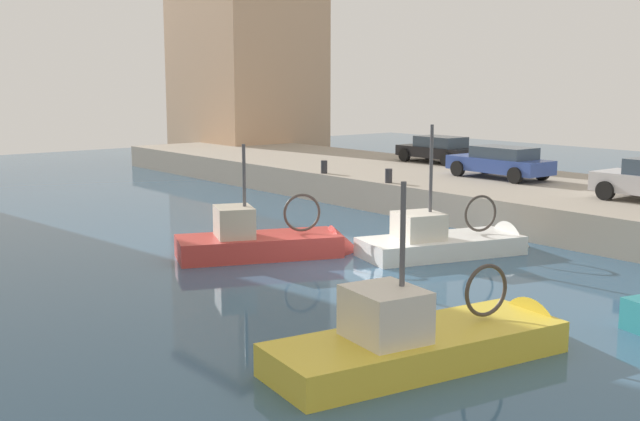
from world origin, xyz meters
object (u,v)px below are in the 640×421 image
Objects in this scene: mooring_bollard_south at (389,176)px; fishing_boat_yellow at (435,353)px; fishing_boat_white at (453,250)px; fishing_boat_red at (271,252)px; parked_car_black at (438,149)px; parked_car_blue at (501,162)px; mooring_bollard_mid at (324,167)px.

fishing_boat_yellow is at bearing -130.42° from mooring_bollard_south.
fishing_boat_yellow is (-7.15, -5.98, 0.01)m from fishing_boat_white.
parked_car_black is at bearing 25.94° from fishing_boat_red.
fishing_boat_white is 10.80× the size of mooring_bollard_south.
mooring_bollard_south is (10.68, 12.54, 1.35)m from fishing_boat_yellow.
parked_car_black is at bearing 42.97° from fishing_boat_yellow.
fishing_boat_yellow reaches higher than mooring_bollard_south.
fishing_boat_red reaches higher than mooring_bollard_south.
fishing_boat_red is (-4.45, 3.20, 0.01)m from fishing_boat_white.
parked_car_blue is 7.37m from mooring_bollard_mid.
fishing_boat_white reaches higher than fishing_boat_yellow.
mooring_bollard_south and mooring_bollard_mid have the same top height.
fishing_boat_yellow reaches higher than fishing_boat_red.
fishing_boat_white is 14.96m from parked_car_black.
fishing_boat_red reaches higher than mooring_bollard_mid.
parked_car_blue reaches higher than parked_car_black.
fishing_boat_red is 1.41× the size of parked_car_black.
fishing_boat_red is at bearing -172.96° from parked_car_blue.
parked_car_blue is 4.87m from mooring_bollard_south.
mooring_bollard_south is at bearing -90.00° from mooring_bollard_mid.
parked_car_black is 7.48× the size of mooring_bollard_mid.
fishing_boat_yellow is 18.67m from parked_car_blue.
parked_car_black is (14.97, 7.28, 1.74)m from fishing_boat_red.
mooring_bollard_south is at bearing -150.72° from parked_car_black.
parked_car_black is 7.48× the size of mooring_bollard_south.
parked_car_black is at bearing 44.90° from fishing_boat_white.
fishing_boat_white is at bearing -108.48° from mooring_bollard_mid.
fishing_boat_white reaches higher than fishing_boat_red.
fishing_boat_red is at bearing 144.25° from fishing_boat_white.
parked_car_black reaches higher than mooring_bollard_south.
parked_car_blue is at bearing 30.56° from fishing_boat_white.
parked_car_black is 0.93× the size of parked_car_blue.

